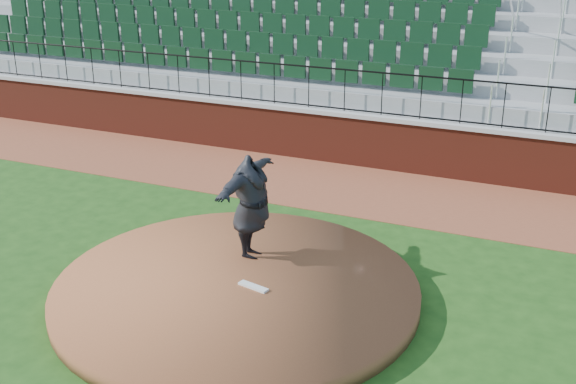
# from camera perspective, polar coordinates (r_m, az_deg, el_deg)

# --- Properties ---
(ground) EXTENTS (90.00, 90.00, 0.00)m
(ground) POSITION_cam_1_polar(r_m,az_deg,el_deg) (11.47, -3.03, -8.57)
(ground) COLOR #1C4413
(ground) RESTS_ON ground
(warning_track) EXTENTS (34.00, 3.20, 0.01)m
(warning_track) POSITION_cam_1_polar(r_m,az_deg,el_deg) (16.02, 5.58, 0.30)
(warning_track) COLOR brown
(warning_track) RESTS_ON ground
(field_wall) EXTENTS (34.00, 0.35, 1.20)m
(field_wall) POSITION_cam_1_polar(r_m,az_deg,el_deg) (17.28, 7.32, 3.87)
(field_wall) COLOR maroon
(field_wall) RESTS_ON ground
(wall_cap) EXTENTS (34.00, 0.45, 0.10)m
(wall_cap) POSITION_cam_1_polar(r_m,az_deg,el_deg) (17.10, 7.42, 5.95)
(wall_cap) COLOR #B7B7B7
(wall_cap) RESTS_ON field_wall
(wall_railing) EXTENTS (34.00, 0.05, 1.00)m
(wall_railing) POSITION_cam_1_polar(r_m,az_deg,el_deg) (16.96, 7.50, 7.75)
(wall_railing) COLOR black
(wall_railing) RESTS_ON wall_cap
(seating_stands) EXTENTS (34.00, 5.10, 4.60)m
(seating_stands) POSITION_cam_1_polar(r_m,az_deg,el_deg) (19.44, 9.90, 10.83)
(seating_stands) COLOR gray
(seating_stands) RESTS_ON ground
(concourse_wall) EXTENTS (34.00, 0.50, 5.50)m
(concourse_wall) POSITION_cam_1_polar(r_m,az_deg,el_deg) (22.07, 11.81, 13.09)
(concourse_wall) COLOR maroon
(concourse_wall) RESTS_ON ground
(pitchers_mound) EXTENTS (5.80, 5.80, 0.25)m
(pitchers_mound) POSITION_cam_1_polar(r_m,az_deg,el_deg) (11.51, -4.13, -7.76)
(pitchers_mound) COLOR brown
(pitchers_mound) RESTS_ON ground
(pitching_rubber) EXTENTS (0.53, 0.24, 0.03)m
(pitching_rubber) POSITION_cam_1_polar(r_m,az_deg,el_deg) (11.28, -2.79, -7.54)
(pitching_rubber) COLOR silver
(pitching_rubber) RESTS_ON pitchers_mound
(pitcher) EXTENTS (0.78, 2.27, 1.81)m
(pitcher) POSITION_cam_1_polar(r_m,az_deg,el_deg) (11.92, -2.96, -1.18)
(pitcher) COLOR black
(pitcher) RESTS_ON pitchers_mound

